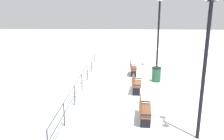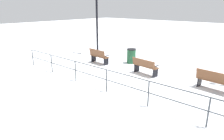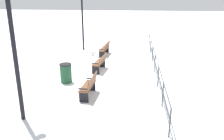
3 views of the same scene
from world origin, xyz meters
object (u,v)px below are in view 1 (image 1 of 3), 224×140
(bench_second, at_px, (136,84))
(lamppost_near, at_px, (207,39))
(bench_third, at_px, (133,68))
(lamppost_middle, at_px, (159,21))
(trash_bin, at_px, (156,74))
(bench_nearest, at_px, (144,110))

(bench_second, distance_m, lamppost_near, 5.97)
(bench_second, height_order, bench_third, bench_third)
(bench_second, bearing_deg, lamppost_near, -60.43)
(lamppost_middle, height_order, trash_bin, lamppost_middle)
(lamppost_middle, bearing_deg, trash_bin, -98.59)
(bench_nearest, xyz_separation_m, trash_bin, (1.26, 5.33, 0.01))
(lamppost_middle, distance_m, trash_bin, 4.77)
(bench_nearest, bearing_deg, lamppost_middle, 84.16)
(lamppost_near, bearing_deg, trash_bin, 94.66)
(lamppost_near, height_order, trash_bin, lamppost_near)
(bench_second, relative_size, trash_bin, 1.62)
(bench_third, distance_m, lamppost_near, 8.93)
(bench_nearest, bearing_deg, lamppost_near, -30.67)
(bench_third, relative_size, trash_bin, 1.53)
(lamppost_near, distance_m, lamppost_middle, 10.24)
(bench_third, distance_m, lamppost_middle, 4.21)
(bench_nearest, distance_m, bench_second, 3.42)
(bench_second, bearing_deg, bench_third, 97.91)
(bench_second, xyz_separation_m, lamppost_middle, (1.94, 5.50, 3.10))
(lamppost_middle, bearing_deg, bench_second, -109.42)
(bench_third, bearing_deg, bench_nearest, -84.50)
(bench_nearest, bearing_deg, trash_bin, 82.26)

